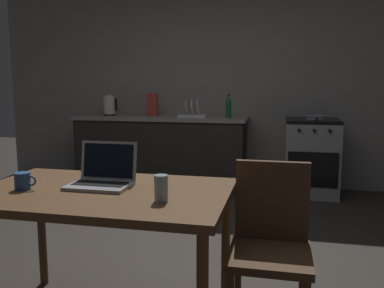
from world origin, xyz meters
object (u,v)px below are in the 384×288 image
(coffee_mug, at_px, (23,181))
(chair, at_px, (271,238))
(laptop, at_px, (102,177))
(cereal_box, at_px, (152,105))
(dish_rack, at_px, (193,113))
(stove_oven, at_px, (311,157))
(drinking_glass, at_px, (161,188))
(electric_kettle, at_px, (110,106))
(frying_pan, at_px, (315,117))
(dining_table, at_px, (103,204))
(bottle, at_px, (228,107))

(coffee_mug, bearing_deg, chair, 9.71)
(laptop, distance_m, cereal_box, 3.03)
(coffee_mug, relative_size, dish_rack, 0.35)
(chair, relative_size, coffee_mug, 7.53)
(stove_oven, xyz_separation_m, chair, (-0.39, -2.87, 0.07))
(drinking_glass, bearing_deg, electric_kettle, 117.60)
(drinking_glass, bearing_deg, frying_pan, 73.72)
(laptop, height_order, electric_kettle, electric_kettle)
(stove_oven, distance_m, drinking_glass, 3.27)
(coffee_mug, height_order, cereal_box, cereal_box)
(laptop, bearing_deg, stove_oven, 53.92)
(cereal_box, bearing_deg, dining_table, -76.73)
(electric_kettle, height_order, dish_rack, electric_kettle)
(cereal_box, bearing_deg, drinking_glass, -71.29)
(frying_pan, xyz_separation_m, cereal_box, (-1.97, 0.05, 0.12))
(bottle, xyz_separation_m, coffee_mug, (-0.66, -3.03, -0.23))
(stove_oven, bearing_deg, laptop, -113.52)
(bottle, xyz_separation_m, frying_pan, (1.00, 0.02, -0.11))
(coffee_mug, bearing_deg, drinking_glass, -3.87)
(stove_oven, relative_size, laptop, 2.78)
(chair, bearing_deg, electric_kettle, 137.14)
(electric_kettle, distance_m, drinking_glass, 3.54)
(dining_table, xyz_separation_m, chair, (0.85, 0.13, -0.16))
(stove_oven, distance_m, coffee_mug, 3.50)
(bottle, relative_size, dish_rack, 0.83)
(chair, distance_m, dish_rack, 3.08)
(electric_kettle, distance_m, frying_pan, 2.55)
(electric_kettle, bearing_deg, cereal_box, 2.01)
(dining_table, bearing_deg, drinking_glass, -20.51)
(coffee_mug, distance_m, dish_rack, 3.09)
(cereal_box, bearing_deg, stove_oven, -0.66)
(bottle, height_order, cereal_box, cereal_box)
(electric_kettle, xyz_separation_m, cereal_box, (0.57, 0.02, 0.02))
(electric_kettle, xyz_separation_m, dish_rack, (1.10, 0.00, -0.08))
(coffee_mug, height_order, drinking_glass, drinking_glass)
(stove_oven, relative_size, cereal_box, 3.08)
(frying_pan, bearing_deg, stove_oven, 133.80)
(dining_table, distance_m, drinking_glass, 0.40)
(drinking_glass, bearing_deg, laptop, 151.40)
(electric_kettle, height_order, frying_pan, electric_kettle)
(bottle, bearing_deg, stove_oven, 2.79)
(stove_oven, height_order, frying_pan, frying_pan)
(chair, height_order, cereal_box, cereal_box)
(chair, height_order, laptop, laptop)
(laptop, bearing_deg, chair, -9.21)
(laptop, distance_m, frying_pan, 3.17)
(stove_oven, distance_m, bottle, 1.14)
(chair, distance_m, coffee_mug, 1.30)
(frying_pan, bearing_deg, drinking_glass, -106.28)
(drinking_glass, distance_m, cereal_box, 3.34)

